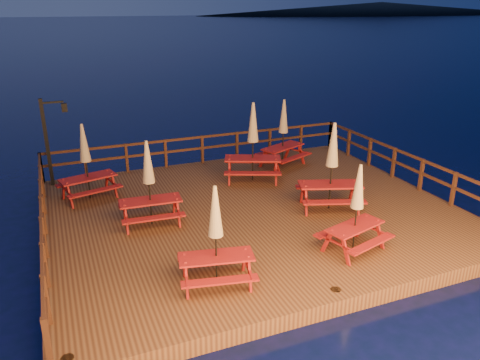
{
  "coord_description": "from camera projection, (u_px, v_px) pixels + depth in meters",
  "views": [
    {
      "loc": [
        -5.28,
        -11.91,
        6.3
      ],
      "look_at": [
        -0.15,
        0.6,
        1.17
      ],
      "focal_mm": 35.0,
      "sensor_mm": 36.0,
      "label": 1
    }
  ],
  "objects": [
    {
      "name": "headland_right",
      "position": [
        381.0,
        8.0,
        277.82
      ],
      "size": [
        230.4,
        86.4,
        7.0
      ],
      "primitive_type": "ellipsoid",
      "color": "black",
      "rests_on": "ground"
    },
    {
      "name": "picnic_table_5",
      "position": [
        253.0,
        141.0,
        16.14
      ],
      "size": [
        2.42,
        2.24,
        2.78
      ],
      "rotation": [
        0.0,
        0.0,
        -0.41
      ],
      "color": "maroon",
      "rests_on": "deck"
    },
    {
      "name": "picnic_table_0",
      "position": [
        332.0,
        165.0,
        13.87
      ],
      "size": [
        2.29,
        2.09,
        2.68
      ],
      "rotation": [
        0.0,
        0.0,
        -0.35
      ],
      "color": "maroon",
      "rests_on": "deck"
    },
    {
      "name": "ground",
      "position": [
        252.0,
        221.0,
        14.41
      ],
      "size": [
        500.0,
        500.0,
        0.0
      ],
      "primitive_type": "plane",
      "color": "black",
      "rests_on": "ground"
    },
    {
      "name": "picnic_table_4",
      "position": [
        149.0,
        182.0,
        12.9
      ],
      "size": [
        1.81,
        1.53,
        2.46
      ],
      "rotation": [
        0.0,
        0.0,
        -0.07
      ],
      "color": "maroon",
      "rests_on": "deck"
    },
    {
      "name": "picnic_table_3",
      "position": [
        216.0,
        235.0,
        10.07
      ],
      "size": [
        1.89,
        1.66,
        2.36
      ],
      "rotation": [
        0.0,
        0.0,
        -0.2
      ],
      "color": "maroon",
      "rests_on": "deck"
    },
    {
      "name": "deck_piles",
      "position": [
        252.0,
        230.0,
        14.51
      ],
      "size": [
        11.44,
        9.44,
        1.4
      ],
      "color": "#32180F",
      "rests_on": "ground"
    },
    {
      "name": "picnic_table_6",
      "position": [
        357.0,
        207.0,
        11.51
      ],
      "size": [
        1.91,
        1.71,
        2.3
      ],
      "rotation": [
        0.0,
        0.0,
        0.28
      ],
      "color": "maroon",
      "rests_on": "deck"
    },
    {
      "name": "picnic_table_2",
      "position": [
        283.0,
        132.0,
        17.69
      ],
      "size": [
        2.22,
        2.05,
        2.56
      ],
      "rotation": [
        0.0,
        0.0,
        0.4
      ],
      "color": "maroon",
      "rests_on": "deck"
    },
    {
      "name": "picnic_table_1",
      "position": [
        86.0,
        161.0,
        14.64
      ],
      "size": [
        2.02,
        1.8,
        2.46
      ],
      "rotation": [
        0.0,
        0.0,
        0.25
      ],
      "color": "maroon",
      "rests_on": "deck"
    },
    {
      "name": "deck",
      "position": [
        252.0,
        215.0,
        14.33
      ],
      "size": [
        12.0,
        10.0,
        0.4
      ],
      "primitive_type": "cube",
      "color": "#462716",
      "rests_on": "ground"
    },
    {
      "name": "railing",
      "position": [
        231.0,
        168.0,
        15.53
      ],
      "size": [
        11.8,
        9.75,
        1.1
      ],
      "color": "#32180F",
      "rests_on": "deck"
    },
    {
      "name": "lamp_post",
      "position": [
        51.0,
        134.0,
        15.65
      ],
      "size": [
        0.85,
        0.18,
        3.0
      ],
      "color": "black",
      "rests_on": "deck"
    }
  ]
}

